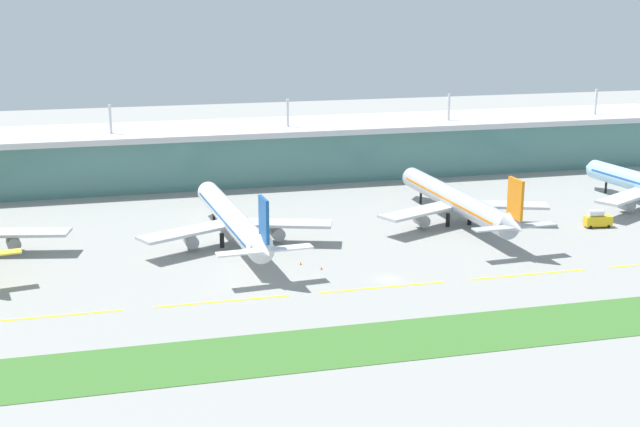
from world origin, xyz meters
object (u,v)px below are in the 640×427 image
(safety_cone_left_wingtip, at_px, (321,268))
(safety_cone_nose_front, at_px, (301,263))
(airliner_near_middle, at_px, (233,219))
(airliner_far_middle, at_px, (457,201))
(fuel_truck, at_px, (597,219))

(safety_cone_left_wingtip, relative_size, safety_cone_nose_front, 1.00)
(safety_cone_nose_front, bearing_deg, airliner_near_middle, 122.31)
(airliner_near_middle, relative_size, airliner_far_middle, 1.00)
(safety_cone_nose_front, bearing_deg, fuel_truck, 7.96)
(airliner_near_middle, xyz_separation_m, airliner_far_middle, (61.00, 4.03, 0.00))
(fuel_truck, height_order, safety_cone_left_wingtip, fuel_truck)
(airliner_far_middle, height_order, safety_cone_left_wingtip, airliner_far_middle)
(safety_cone_left_wingtip, xyz_separation_m, safety_cone_nose_front, (-3.75, 4.52, 0.00))
(airliner_near_middle, distance_m, fuel_truck, 96.51)
(fuel_truck, height_order, safety_cone_nose_front, fuel_truck)
(airliner_near_middle, distance_m, safety_cone_left_wingtip, 29.86)
(airliner_far_middle, distance_m, safety_cone_nose_front, 54.37)
(fuel_truck, bearing_deg, safety_cone_left_wingtip, -168.52)
(fuel_truck, relative_size, safety_cone_nose_front, 10.62)
(airliner_far_middle, xyz_separation_m, fuel_truck, (35.07, -12.12, -4.19))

